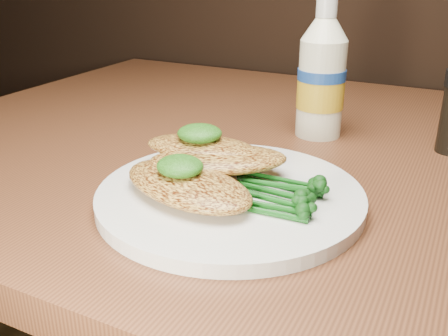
% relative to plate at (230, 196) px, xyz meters
% --- Properties ---
extents(plate, '(0.27, 0.27, 0.01)m').
position_rel_plate_xyz_m(plate, '(0.00, 0.00, 0.00)').
color(plate, white).
rests_on(plate, dining_table).
extents(chicken_front, '(0.17, 0.12, 0.02)m').
position_rel_plate_xyz_m(chicken_front, '(-0.03, -0.03, 0.02)').
color(chicken_front, gold).
rests_on(chicken_front, plate).
extents(chicken_mid, '(0.16, 0.14, 0.02)m').
position_rel_plate_xyz_m(chicken_mid, '(-0.03, 0.02, 0.03)').
color(chicken_mid, gold).
rests_on(chicken_mid, plate).
extents(chicken_back, '(0.13, 0.08, 0.02)m').
position_rel_plate_xyz_m(chicken_back, '(-0.05, 0.03, 0.03)').
color(chicken_back, gold).
rests_on(chicken_back, plate).
extents(pesto_front, '(0.06, 0.06, 0.02)m').
position_rel_plate_xyz_m(pesto_front, '(-0.04, -0.03, 0.04)').
color(pesto_front, '#133508').
rests_on(pesto_front, chicken_front).
extents(pesto_back, '(0.06, 0.06, 0.02)m').
position_rel_plate_xyz_m(pesto_back, '(-0.05, 0.03, 0.05)').
color(pesto_back, '#133508').
rests_on(pesto_back, chicken_back).
extents(broccolini_bundle, '(0.16, 0.14, 0.02)m').
position_rel_plate_xyz_m(broccolini_bundle, '(0.04, -0.00, 0.02)').
color(broccolini_bundle, '#114F14').
rests_on(broccolini_bundle, plate).
extents(mayo_bottle, '(0.08, 0.08, 0.18)m').
position_rel_plate_xyz_m(mayo_bottle, '(0.02, 0.25, 0.08)').
color(mayo_bottle, white).
rests_on(mayo_bottle, dining_table).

